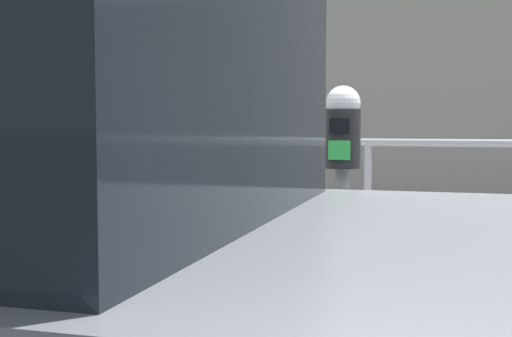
% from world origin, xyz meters
% --- Properties ---
extents(sidewalk_curb, '(36.00, 2.71, 0.14)m').
position_xyz_m(sidewalk_curb, '(0.00, 1.35, 0.07)').
color(sidewalk_curb, '#9E9B93').
rests_on(sidewalk_curb, ground).
extents(parking_meter, '(0.17, 0.18, 1.42)m').
position_xyz_m(parking_meter, '(0.09, 0.38, 1.17)').
color(parking_meter, slate).
rests_on(parking_meter, sidewalk_curb).
extents(pedestrian_at_meter, '(0.61, 0.52, 1.60)m').
position_xyz_m(pedestrian_at_meter, '(-0.57, 0.41, 1.05)').
color(pedestrian_at_meter, black).
rests_on(pedestrian_at_meter, sidewalk_curb).
extents(background_railing, '(24.06, 0.06, 1.11)m').
position_xyz_m(background_railing, '(-0.00, 2.57, 0.94)').
color(background_railing, gray).
rests_on(background_railing, sidewalk_curb).
extents(backdrop_wall, '(32.00, 0.50, 2.90)m').
position_xyz_m(backdrop_wall, '(0.00, 5.50, 1.45)').
color(backdrop_wall, gray).
rests_on(backdrop_wall, ground).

